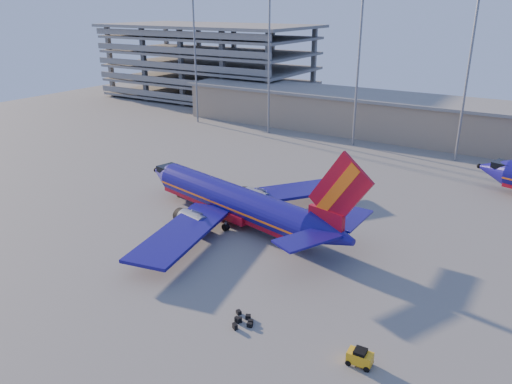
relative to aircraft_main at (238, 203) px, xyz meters
The scene contains 7 objects.
ground 4.83m from the aircraft_main, 26.26° to the right, with size 220.00×220.00×0.00m, color slate.
terminal_building 57.88m from the aircraft_main, 76.47° to the left, with size 122.00×16.00×8.50m.
parking_garage 93.41m from the aircraft_main, 128.96° to the left, with size 62.00×32.00×21.40m.
light_mast_row 47.43m from the aircraft_main, 79.08° to the left, with size 101.60×1.60×28.65m.
aircraft_main is the anchor object (origin of this frame).
baggage_tug 29.84m from the aircraft_main, 37.18° to the right, with size 2.06×1.31×1.44m.
luggage_pile 22.31m from the aircraft_main, 55.38° to the right, with size 2.50×2.64×0.52m.
Camera 1 is at (30.27, -48.18, 27.16)m, focal length 35.00 mm.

